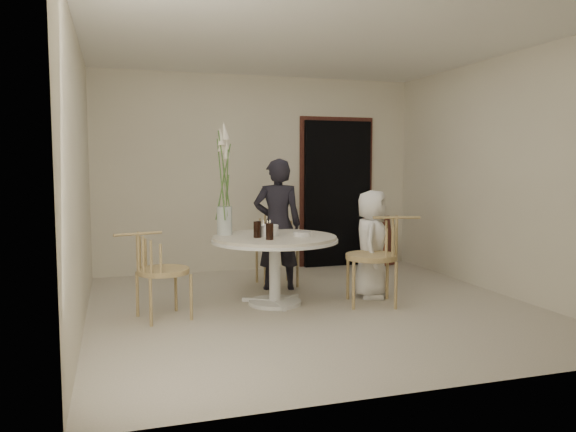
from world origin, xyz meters
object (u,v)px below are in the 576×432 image
object	(u,v)px
boy	(372,244)
chair_far	(274,238)
table	(275,247)
birthday_cake	(267,230)
girl	(278,224)
flower_vase	(224,191)
chair_left	(151,263)
chair_right	(384,247)

from	to	relation	value
boy	chair_far	bearing A→B (deg)	69.19
table	boy	xyz separation A→B (m)	(1.12, -0.01, -0.02)
boy	birthday_cake	xyz separation A→B (m)	(-1.18, 0.06, 0.19)
table	girl	bearing A→B (deg)	71.49
flower_vase	chair_left	bearing A→B (deg)	-147.89
chair_far	chair_right	bearing A→B (deg)	-59.07
chair_far	flower_vase	bearing A→B (deg)	-134.50
chair_right	birthday_cake	xyz separation A→B (m)	(-1.17, 0.39, 0.17)
table	chair_left	size ratio (longest dim) A/B	1.55
girl	table	bearing A→B (deg)	84.77
chair_left	boy	size ratio (longest dim) A/B	0.72
girl	boy	xyz separation A→B (m)	(0.88, -0.71, -0.18)
birthday_cake	flower_vase	size ratio (longest dim) A/B	0.19
flower_vase	birthday_cake	bearing A→B (deg)	-26.51
chair_right	birthday_cake	world-z (taller)	chair_right
chair_left	birthday_cake	bearing A→B (deg)	-91.59
chair_left	chair_right	bearing A→B (deg)	-107.41
chair_far	chair_left	distance (m)	2.03
chair_far	chair_right	xyz separation A→B (m)	(0.82, -1.37, 0.04)
girl	birthday_cake	bearing A→B (deg)	78.29
chair_right	flower_vase	world-z (taller)	flower_vase
boy	flower_vase	xyz separation A→B (m)	(-1.60, 0.27, 0.60)
girl	chair_far	bearing A→B (deg)	-85.55
table	flower_vase	xyz separation A→B (m)	(-0.48, 0.26, 0.58)
boy	flower_vase	world-z (taller)	flower_vase
girl	birthday_cake	xyz separation A→B (m)	(-0.30, -0.64, 0.01)
table	boy	size ratio (longest dim) A/B	1.11
girl	chair_right	bearing A→B (deg)	143.52
table	chair_left	distance (m)	1.31
chair_right	flower_vase	bearing A→B (deg)	-94.87
chair_right	chair_left	size ratio (longest dim) A/B	1.10
chair_left	girl	world-z (taller)	girl
chair_left	boy	distance (m)	2.41
chair_right	girl	xyz separation A→B (m)	(-0.87, 1.03, 0.16)
chair_far	table	bearing A→B (deg)	-105.21
table	chair_right	bearing A→B (deg)	-16.83
boy	flower_vase	bearing A→B (deg)	111.25
flower_vase	girl	bearing A→B (deg)	31.18
table	boy	bearing A→B (deg)	-0.54
chair_far	birthday_cake	bearing A→B (deg)	-109.49
table	chair_far	world-z (taller)	chair_far
chair_right	chair_left	distance (m)	2.39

